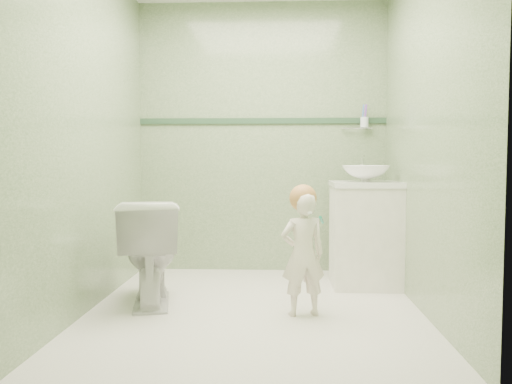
{
  "coord_description": "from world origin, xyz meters",
  "views": [
    {
      "loc": [
        0.17,
        -3.44,
        1.0
      ],
      "look_at": [
        0.0,
        0.15,
        0.78
      ],
      "focal_mm": 36.54,
      "sensor_mm": 36.0,
      "label": 1
    }
  ],
  "objects": [
    {
      "name": "ground",
      "position": [
        0.0,
        0.0,
        0.0
      ],
      "size": [
        2.5,
        2.5,
        0.0
      ],
      "primitive_type": "plane",
      "color": "silver",
      "rests_on": "ground"
    },
    {
      "name": "room_shell",
      "position": [
        0.0,
        0.0,
        1.2
      ],
      "size": [
        2.5,
        2.54,
        2.4
      ],
      "color": "gray",
      "rests_on": "ground"
    },
    {
      "name": "trim_stripe",
      "position": [
        0.0,
        1.24,
        1.35
      ],
      "size": [
        2.2,
        0.02,
        0.05
      ],
      "primitive_type": "cube",
      "color": "#2B4931",
      "rests_on": "room_shell"
    },
    {
      "name": "vanity",
      "position": [
        0.84,
        0.7,
        0.4
      ],
      "size": [
        0.52,
        0.5,
        0.8
      ],
      "primitive_type": "cube",
      "color": "silver",
      "rests_on": "ground"
    },
    {
      "name": "counter",
      "position": [
        0.84,
        0.7,
        0.81
      ],
      "size": [
        0.54,
        0.52,
        0.04
      ],
      "primitive_type": "cube",
      "color": "white",
      "rests_on": "vanity"
    },
    {
      "name": "basin",
      "position": [
        0.84,
        0.7,
        0.89
      ],
      "size": [
        0.37,
        0.37,
        0.13
      ],
      "primitive_type": "imported",
      "color": "white",
      "rests_on": "counter"
    },
    {
      "name": "faucet",
      "position": [
        0.84,
        0.89,
        0.97
      ],
      "size": [
        0.03,
        0.13,
        0.18
      ],
      "color": "silver",
      "rests_on": "counter"
    },
    {
      "name": "cup_holder",
      "position": [
        0.89,
        1.18,
        1.33
      ],
      "size": [
        0.26,
        0.07,
        0.21
      ],
      "color": "silver",
      "rests_on": "room_shell"
    },
    {
      "name": "toilet",
      "position": [
        -0.74,
        0.11,
        0.36
      ],
      "size": [
        0.55,
        0.79,
        0.73
      ],
      "primitive_type": "imported",
      "rotation": [
        0.0,
        0.0,
        3.35
      ],
      "color": "white",
      "rests_on": "ground"
    },
    {
      "name": "toddler",
      "position": [
        0.31,
        -0.12,
        0.4
      ],
      "size": [
        0.33,
        0.25,
        0.79
      ],
      "primitive_type": "imported",
      "rotation": [
        0.0,
        0.0,
        3.38
      ],
      "color": "#F1E2D1",
      "rests_on": "ground"
    },
    {
      "name": "hair_cap",
      "position": [
        0.31,
        -0.1,
        0.76
      ],
      "size": [
        0.18,
        0.18,
        0.18
      ],
      "primitive_type": "sphere",
      "color": "#BB7D41",
      "rests_on": "toddler"
    },
    {
      "name": "teal_toothbrush",
      "position": [
        0.42,
        -0.23,
        0.64
      ],
      "size": [
        0.11,
        0.14,
        0.08
      ],
      "color": "#138466",
      "rests_on": "toddler"
    }
  ]
}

